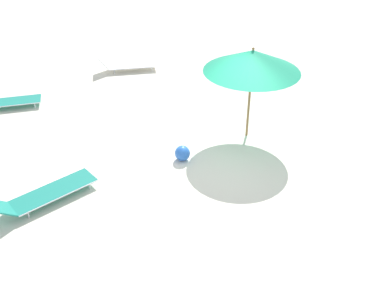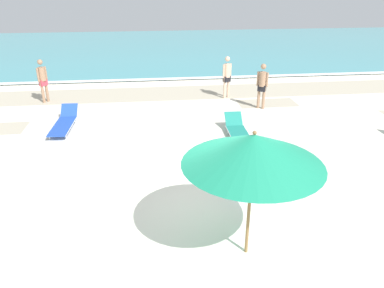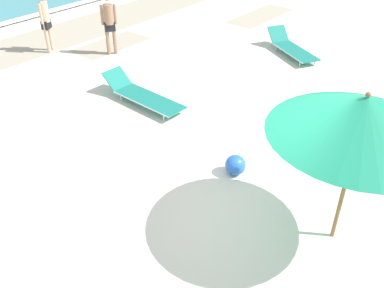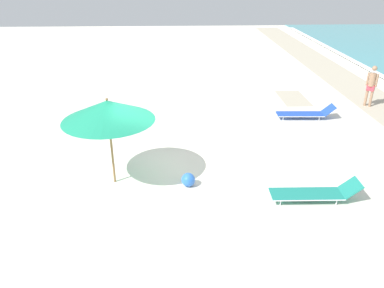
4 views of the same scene
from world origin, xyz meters
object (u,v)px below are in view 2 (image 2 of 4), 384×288
beachgoer_wading_adult (262,84)px  sun_lounger_near_water_left (64,123)px  beach_umbrella (253,150)px  beach_ball (237,187)px  beachgoer_shoreline_child (227,75)px  sun_lounger_near_water_right (239,133)px  beachgoer_strolling_adult (43,78)px

beachgoer_wading_adult → sun_lounger_near_water_left: bearing=-135.9°
sun_lounger_near_water_left → beachgoer_wading_adult: size_ratio=1.28×
beach_umbrella → beach_ball: beach_umbrella is taller
beachgoer_wading_adult → beachgoer_shoreline_child: size_ratio=1.00×
beachgoer_wading_adult → beachgoer_shoreline_child: 1.89m
sun_lounger_near_water_left → beachgoer_shoreline_child: 6.90m
beach_umbrella → sun_lounger_near_water_left: beach_umbrella is taller
sun_lounger_near_water_left → beachgoer_wading_adult: bearing=12.4°
beach_ball → sun_lounger_near_water_right: bearing=76.0°
sun_lounger_near_water_left → beachgoer_wading_adult: 7.44m
beach_umbrella → beachgoer_shoreline_child: 9.96m
sun_lounger_near_water_left → beachgoer_shoreline_child: size_ratio=1.28×
sun_lounger_near_water_right → beachgoer_shoreline_child: size_ratio=1.29×
beachgoer_shoreline_child → beach_ball: 7.85m
beachgoer_strolling_adult → beach_ball: bearing=-101.9°
sun_lounger_near_water_right → beachgoer_shoreline_child: 4.54m
sun_lounger_near_water_right → beachgoer_shoreline_child: bearing=84.8°
beach_umbrella → beachgoer_shoreline_child: beach_umbrella is taller
sun_lounger_near_water_left → beachgoer_shoreline_child: beachgoer_shoreline_child is taller
beach_ball → beach_umbrella: bearing=-98.3°
sun_lounger_near_water_right → beachgoer_shoreline_child: beachgoer_shoreline_child is taller
beach_umbrella → beach_ball: (0.30, 2.06, -1.94)m
sun_lounger_near_water_left → beachgoer_strolling_adult: (-1.33, 3.15, 0.79)m
beach_umbrella → beachgoer_wading_adult: bearing=72.0°
beachgoer_wading_adult → beachgoer_strolling_adult: bearing=-158.2°
sun_lounger_near_water_right → beach_ball: sun_lounger_near_water_right is taller
beachgoer_strolling_adult → beach_ball: (6.24, -7.98, -0.81)m
beach_ball → beachgoer_shoreline_child: bearing=80.4°
beach_umbrella → beachgoer_strolling_adult: size_ratio=1.40×
beach_umbrella → beachgoer_strolling_adult: bearing=120.6°
beach_umbrella → sun_lounger_near_water_right: 5.76m
beachgoer_shoreline_child → beachgoer_strolling_adult: (-7.55, 0.28, 0.00)m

